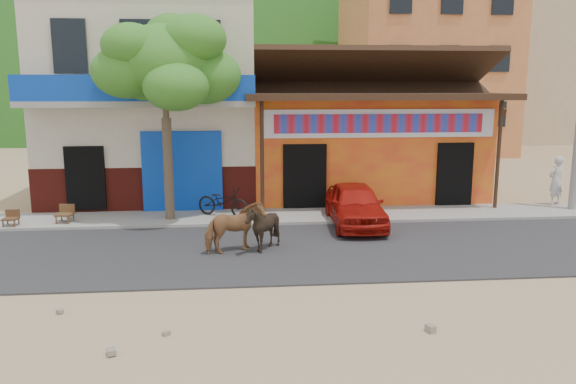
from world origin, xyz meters
name	(u,v)px	position (x,y,z in m)	size (l,w,h in m)	color
ground	(364,284)	(0.00, 0.00, 0.00)	(120.00, 120.00, 0.00)	#9E825B
road	(342,249)	(0.00, 2.50, 0.02)	(60.00, 5.00, 0.04)	#28282B
sidewalk	(321,216)	(0.00, 6.00, 0.06)	(60.00, 2.00, 0.12)	gray
dance_club	(358,146)	(2.00, 10.00, 1.80)	(8.00, 6.00, 3.60)	orange
cafe_building	(155,101)	(-5.50, 10.00, 3.50)	(7.00, 6.00, 7.00)	beige
apartment_front	(422,54)	(9.00, 24.00, 6.00)	(9.00, 9.00, 12.00)	#CC723F
apartment_rear	(514,73)	(18.00, 30.00, 5.00)	(8.00, 8.00, 10.00)	tan
hillside	(253,28)	(0.00, 70.00, 12.00)	(100.00, 40.00, 24.00)	#194C14
tree	(166,118)	(-4.60, 5.80, 3.12)	(3.00, 3.00, 6.00)	#2D721E
cow_tan	(235,228)	(-2.66, 2.42, 0.65)	(0.66, 1.44, 1.22)	#9B683E
cow_dark	(263,228)	(-1.98, 2.46, 0.63)	(0.95, 1.07, 1.17)	black
red_car	(355,204)	(0.81, 4.80, 0.66)	(1.46, 3.62, 1.23)	#A9130C
scooter	(223,202)	(-3.02, 5.98, 0.57)	(0.60, 1.73, 0.91)	black
pedestrian	(556,180)	(8.00, 6.70, 0.93)	(0.59, 0.39, 1.63)	silver
cafe_chair_left	(10,211)	(-9.00, 5.30, 0.54)	(0.39, 0.39, 0.84)	#493418
cafe_chair_right	(64,206)	(-7.59, 5.58, 0.60)	(0.45, 0.45, 0.96)	#52351B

